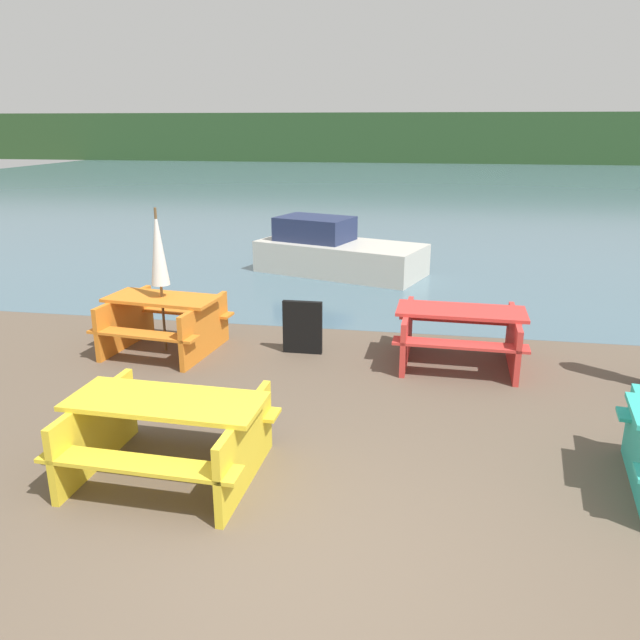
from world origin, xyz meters
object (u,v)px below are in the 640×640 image
Objects in this scene: picnic_table_yellow at (168,429)px; umbrella_white at (158,248)px; boat at (336,252)px; signboard at (302,327)px; picnic_table_orange at (164,319)px; picnic_table_red at (460,331)px.

picnic_table_yellow is 0.89× the size of umbrella_white.
boat is at bearing 72.46° from umbrella_white.
picnic_table_yellow is at bearing -99.56° from signboard.
signboard is (0.56, 3.34, -0.08)m from picnic_table_yellow.
boat reaches higher than picnic_table_yellow.
picnic_table_orange is at bearing -172.82° from signboard.
picnic_table_orange reaches higher than picnic_table_red.
picnic_table_yellow is at bearing -73.35° from boat.
signboard is at bearing 7.18° from umbrella_white.
umbrella_white is 2.69× the size of signboard.
picnic_table_red is 4.20m from umbrella_white.
picnic_table_yellow is 1.06× the size of picnic_table_orange.
picnic_table_yellow is at bearing -129.21° from picnic_table_red.
picnic_table_red is 2.14m from signboard.
picnic_table_orange is 1.95m from signboard.
picnic_table_orange is 2.24× the size of signboard.
umbrella_white is (-4.07, -0.21, 1.02)m from picnic_table_red.
picnic_table_orange is 0.98× the size of picnic_table_red.
umbrella_white is at bearing 180.00° from picnic_table_orange.
picnic_table_orange is 1.01m from umbrella_white.
boat is 5.07× the size of signboard.
boat is at bearing 115.66° from picnic_table_red.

